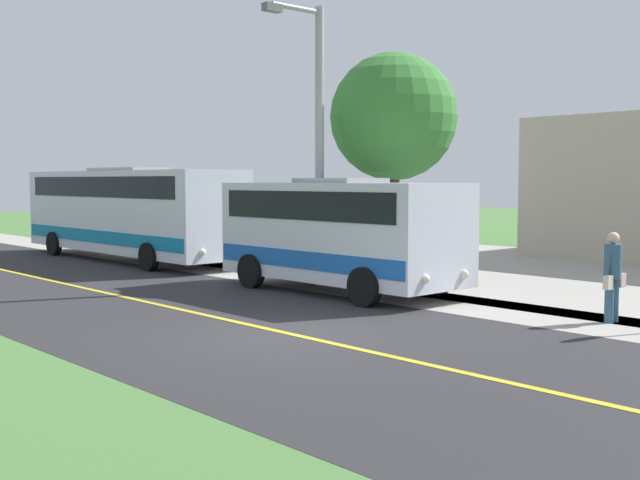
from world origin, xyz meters
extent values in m
plane|color=#477238|center=(0.00, 0.00, 0.00)|extent=(120.00, 120.00, 0.00)
cube|color=#28282B|center=(0.00, 0.00, 0.00)|extent=(8.00, 100.00, 0.01)
cube|color=#9E9991|center=(-5.20, 0.00, 0.00)|extent=(2.40, 100.00, 0.01)
cube|color=gold|center=(0.00, 0.00, 0.01)|extent=(0.16, 100.00, 0.00)
cube|color=silver|center=(-4.53, -3.41, 1.56)|extent=(2.46, 6.78, 2.42)
cube|color=blue|center=(-4.53, -3.41, 0.90)|extent=(2.50, 6.64, 0.44)
cube|color=black|center=(-4.53, -3.41, 2.22)|extent=(2.50, 6.10, 0.70)
cube|color=gray|center=(-4.53, -3.41, 2.83)|extent=(1.48, 2.03, 0.12)
cylinder|color=black|center=(-5.76, -1.31, 0.45)|extent=(0.25, 0.90, 0.90)
cylinder|color=black|center=(-3.30, -1.31, 0.45)|extent=(0.25, 0.90, 0.90)
cylinder|color=black|center=(-5.76, -5.51, 0.45)|extent=(0.25, 0.90, 0.90)
cylinder|color=black|center=(-3.30, -5.51, 0.45)|extent=(0.25, 0.90, 0.90)
sphere|color=#F2EACC|center=(-5.21, -0.01, 0.70)|extent=(0.20, 0.20, 0.20)
sphere|color=#F2EACC|center=(-3.85, -0.01, 0.70)|extent=(0.20, 0.20, 0.20)
cube|color=silver|center=(-4.54, -14.30, 1.76)|extent=(2.48, 11.32, 2.81)
cube|color=#0C72A5|center=(-4.54, -14.30, 0.90)|extent=(2.52, 11.09, 0.44)
cube|color=black|center=(-4.54, -14.30, 2.61)|extent=(2.52, 10.19, 0.70)
cube|color=gray|center=(-4.54, -14.30, 3.22)|extent=(1.49, 3.40, 0.12)
cylinder|color=black|center=(-5.78, -10.80, 0.45)|extent=(0.25, 0.90, 0.90)
cylinder|color=black|center=(-3.30, -10.80, 0.45)|extent=(0.25, 0.90, 0.90)
cylinder|color=black|center=(-5.78, -17.81, 0.45)|extent=(0.25, 0.90, 0.90)
cylinder|color=black|center=(-3.30, -17.81, 0.45)|extent=(0.25, 0.90, 0.90)
sphere|color=#F2EACC|center=(-5.22, -8.63, 0.70)|extent=(0.20, 0.20, 0.20)
sphere|color=#F2EACC|center=(-3.86, -8.63, 0.70)|extent=(0.20, 0.20, 0.20)
cylinder|color=#335972|center=(-5.66, 3.39, 0.44)|extent=(0.18, 0.18, 0.88)
cylinder|color=#335972|center=(-5.46, 3.39, 0.44)|extent=(0.18, 0.18, 0.88)
cylinder|color=#335972|center=(-5.56, 3.39, 1.23)|extent=(0.34, 0.34, 0.70)
sphere|color=beige|center=(-5.56, 3.39, 1.69)|extent=(0.24, 0.24, 0.24)
cylinder|color=#335972|center=(-5.74, 3.39, 1.26)|extent=(0.29, 0.10, 0.63)
cube|color=beige|center=(-5.82, 3.44, 0.83)|extent=(0.20, 0.12, 0.28)
cylinder|color=#335972|center=(-5.38, 3.39, 1.26)|extent=(0.29, 0.10, 0.63)
cube|color=beige|center=(-5.30, 3.44, 0.83)|extent=(0.20, 0.12, 0.28)
cylinder|color=#9E9EA3|center=(-5.00, -4.71, 3.70)|extent=(0.24, 0.24, 7.40)
cylinder|color=#9E9EA3|center=(-4.20, -4.71, 7.25)|extent=(1.60, 0.14, 0.14)
cube|color=#59595B|center=(-3.40, -4.71, 7.15)|extent=(0.50, 0.24, 0.20)
cylinder|color=brown|center=(-7.40, -4.24, 1.64)|extent=(0.36, 0.36, 3.28)
sphere|color=#387A33|center=(-7.40, -4.24, 4.63)|extent=(3.60, 3.60, 3.60)
camera|label=1|loc=(9.31, 11.15, 2.84)|focal=44.66mm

